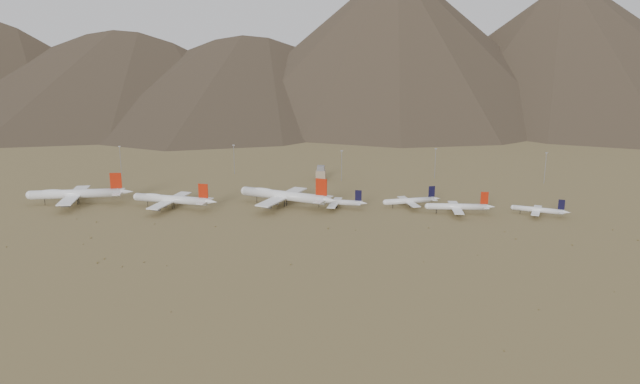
# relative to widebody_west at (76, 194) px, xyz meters

# --- Properties ---
(ground) EXTENTS (3000.00, 3000.00, 0.00)m
(ground) POSITION_rel_widebody_west_xyz_m (136.09, -25.30, -7.59)
(ground) COLOR olive
(ground) RESTS_ON ground
(mountain_ridge) EXTENTS (4400.00, 1000.00, 300.00)m
(mountain_ridge) POSITION_rel_widebody_west_xyz_m (136.09, 874.70, 142.41)
(mountain_ridge) COLOR #4E3E2F
(mountain_ridge) RESTS_ON ground
(widebody_west) EXTENTS (73.02, 57.35, 22.00)m
(widebody_west) POSITION_rel_widebody_west_xyz_m (0.00, 0.00, 0.00)
(widebody_west) COLOR white
(widebody_west) RESTS_ON ground
(widebody_centre) EXTENTS (63.62, 49.70, 19.05)m
(widebody_centre) POSITION_rel_widebody_west_xyz_m (71.44, -4.97, -1.02)
(widebody_centre) COLOR white
(widebody_centre) RESTS_ON ground
(widebody_east) EXTENTS (72.73, 58.04, 22.57)m
(widebody_east) POSITION_rel_widebody_west_xyz_m (148.38, 8.34, 0.20)
(widebody_east) COLOR white
(widebody_east) RESTS_ON ground
(narrowbody_a) EXTENTS (41.20, 29.84, 13.62)m
(narrowbody_a) POSITION_rel_widebody_west_xyz_m (185.87, 6.32, -3.17)
(narrowbody_a) COLOR white
(narrowbody_a) RESTS_ON ground
(narrowbody_b) EXTENTS (41.10, 30.68, 14.13)m
(narrowbody_b) POSITION_rel_widebody_west_xyz_m (237.13, 14.61, -3.00)
(narrowbody_b) COLOR white
(narrowbody_b) RESTS_ON ground
(narrowbody_c) EXTENTS (46.88, 33.57, 15.46)m
(narrowbody_c) POSITION_rel_widebody_west_xyz_m (268.20, -0.16, -2.57)
(narrowbody_c) COLOR white
(narrowbody_c) RESTS_ON ground
(narrowbody_d) EXTENTS (36.57, 27.19, 12.48)m
(narrowbody_d) POSITION_rel_widebody_west_xyz_m (321.04, 0.13, -3.54)
(narrowbody_d) COLOR white
(narrowbody_d) RESTS_ON ground
(control_tower) EXTENTS (8.00, 8.00, 12.00)m
(control_tower) POSITION_rel_widebody_west_xyz_m (166.09, 94.70, -2.27)
(control_tower) COLOR #9D856A
(control_tower) RESTS_ON ground
(mast_far_west) EXTENTS (2.00, 0.60, 25.70)m
(mast_far_west) POSITION_rel_widebody_west_xyz_m (-6.92, 95.57, 6.62)
(mast_far_west) COLOR gray
(mast_far_west) RESTS_ON ground
(mast_west) EXTENTS (2.00, 0.60, 25.70)m
(mast_west) POSITION_rel_widebody_west_xyz_m (88.75, 111.12, 6.62)
(mast_west) COLOR gray
(mast_west) RESTS_ON ground
(mast_centre) EXTENTS (2.00, 0.60, 25.70)m
(mast_centre) POSITION_rel_widebody_west_xyz_m (183.52, 92.50, 6.62)
(mast_centre) COLOR gray
(mast_centre) RESTS_ON ground
(mast_east) EXTENTS (2.00, 0.60, 25.70)m
(mast_east) POSITION_rel_widebody_west_xyz_m (261.30, 109.75, 6.62)
(mast_east) COLOR gray
(mast_east) RESTS_ON ground
(mast_far_east) EXTENTS (2.00, 0.60, 25.70)m
(mast_far_east) POSITION_rel_widebody_west_xyz_m (348.73, 99.10, 6.62)
(mast_far_east) COLOR gray
(mast_far_east) RESTS_ON ground
(desert_scrub) EXTENTS (449.88, 175.91, 0.97)m
(desert_scrub) POSITION_rel_widebody_west_xyz_m (117.98, -88.96, -7.24)
(desert_scrub) COLOR olive
(desert_scrub) RESTS_ON ground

